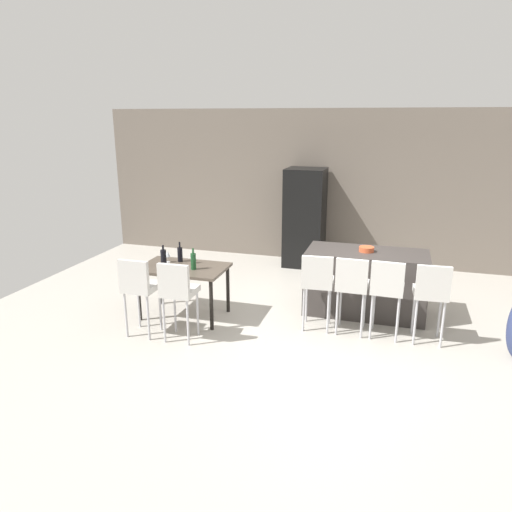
{
  "coord_description": "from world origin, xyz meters",
  "views": [
    {
      "loc": [
        0.85,
        -5.98,
        2.75
      ],
      "look_at": [
        -1.01,
        0.22,
        0.85
      ],
      "focal_mm": 33.47,
      "sensor_mm": 36.0,
      "label": 1
    }
  ],
  "objects_px": {
    "dining_table": "(183,272)",
    "wine_glass_far": "(192,255)",
    "bar_chair_left": "(318,280)",
    "bar_chair_right": "(387,287)",
    "fruit_bowl": "(367,249)",
    "bar_chair_far": "(431,291)",
    "wine_glass_middle": "(168,254)",
    "wine_bottle_left": "(180,254)",
    "dining_chair_far": "(178,289)",
    "wine_bottle_end": "(164,258)",
    "refrigerator": "(305,218)",
    "wine_bottle_right": "(193,261)",
    "bar_chair_middle": "(352,283)",
    "dining_chair_near": "(139,285)",
    "kitchen_island": "(365,282)"
  },
  "relations": [
    {
      "from": "dining_chair_near",
      "to": "wine_bottle_left",
      "type": "relative_size",
      "value": 3.63
    },
    {
      "from": "bar_chair_right",
      "to": "wine_bottle_right",
      "type": "xyz_separation_m",
      "value": [
        -2.56,
        -0.16,
        0.16
      ]
    },
    {
      "from": "wine_glass_middle",
      "to": "refrigerator",
      "type": "bearing_deg",
      "value": 62.81
    },
    {
      "from": "wine_glass_middle",
      "to": "fruit_bowl",
      "type": "relative_size",
      "value": 0.83
    },
    {
      "from": "dining_chair_far",
      "to": "wine_glass_far",
      "type": "distance_m",
      "value": 0.97
    },
    {
      "from": "bar_chair_middle",
      "to": "bar_chair_right",
      "type": "distance_m",
      "value": 0.44
    },
    {
      "from": "bar_chair_far",
      "to": "kitchen_island",
      "type": "bearing_deg",
      "value": 137.1
    },
    {
      "from": "bar_chair_far",
      "to": "refrigerator",
      "type": "bearing_deg",
      "value": 126.94
    },
    {
      "from": "wine_bottle_right",
      "to": "fruit_bowl",
      "type": "distance_m",
      "value": 2.43
    },
    {
      "from": "wine_bottle_end",
      "to": "dining_chair_far",
      "type": "bearing_deg",
      "value": -51.66
    },
    {
      "from": "wine_bottle_right",
      "to": "fruit_bowl",
      "type": "height_order",
      "value": "wine_bottle_right"
    },
    {
      "from": "wine_bottle_left",
      "to": "wine_bottle_right",
      "type": "bearing_deg",
      "value": -40.36
    },
    {
      "from": "fruit_bowl",
      "to": "wine_bottle_right",
      "type": "bearing_deg",
      "value": -157.3
    },
    {
      "from": "wine_bottle_right",
      "to": "wine_bottle_end",
      "type": "distance_m",
      "value": 0.45
    },
    {
      "from": "bar_chair_middle",
      "to": "dining_table",
      "type": "xyz_separation_m",
      "value": [
        -2.32,
        -0.09,
        -0.04
      ]
    },
    {
      "from": "dining_chair_near",
      "to": "wine_bottle_end",
      "type": "distance_m",
      "value": 0.69
    },
    {
      "from": "kitchen_island",
      "to": "wine_glass_far",
      "type": "height_order",
      "value": "kitchen_island"
    },
    {
      "from": "bar_chair_middle",
      "to": "refrigerator",
      "type": "xyz_separation_m",
      "value": [
        -1.17,
        2.84,
        0.22
      ]
    },
    {
      "from": "bar_chair_middle",
      "to": "wine_bottle_right",
      "type": "distance_m",
      "value": 2.14
    },
    {
      "from": "bar_chair_far",
      "to": "wine_glass_middle",
      "type": "height_order",
      "value": "bar_chair_far"
    },
    {
      "from": "dining_chair_far",
      "to": "fruit_bowl",
      "type": "distance_m",
      "value": 2.7
    },
    {
      "from": "wine_bottle_end",
      "to": "bar_chair_far",
      "type": "bearing_deg",
      "value": 2.71
    },
    {
      "from": "bar_chair_right",
      "to": "fruit_bowl",
      "type": "height_order",
      "value": "bar_chair_right"
    },
    {
      "from": "dining_table",
      "to": "fruit_bowl",
      "type": "bearing_deg",
      "value": 19.57
    },
    {
      "from": "refrigerator",
      "to": "dining_chair_near",
      "type": "bearing_deg",
      "value": -111.06
    },
    {
      "from": "wine_bottle_end",
      "to": "refrigerator",
      "type": "relative_size",
      "value": 0.17
    },
    {
      "from": "kitchen_island",
      "to": "refrigerator",
      "type": "height_order",
      "value": "refrigerator"
    },
    {
      "from": "bar_chair_left",
      "to": "dining_chair_near",
      "type": "bearing_deg",
      "value": -158.75
    },
    {
      "from": "wine_bottle_end",
      "to": "wine_bottle_left",
      "type": "relative_size",
      "value": 1.06
    },
    {
      "from": "dining_table",
      "to": "wine_bottle_right",
      "type": "bearing_deg",
      "value": -20.81
    },
    {
      "from": "dining_chair_near",
      "to": "wine_bottle_end",
      "type": "height_order",
      "value": "dining_chair_near"
    },
    {
      "from": "wine_bottle_right",
      "to": "wine_glass_far",
      "type": "xyz_separation_m",
      "value": [
        -0.13,
        0.26,
        0.01
      ]
    },
    {
      "from": "wine_bottle_left",
      "to": "wine_bottle_end",
      "type": "bearing_deg",
      "value": -111.4
    },
    {
      "from": "fruit_bowl",
      "to": "bar_chair_far",
      "type": "bearing_deg",
      "value": -42.32
    },
    {
      "from": "bar_chair_far",
      "to": "wine_bottle_right",
      "type": "height_order",
      "value": "bar_chair_far"
    },
    {
      "from": "wine_bottle_end",
      "to": "wine_glass_middle",
      "type": "relative_size",
      "value": 1.77
    },
    {
      "from": "dining_chair_near",
      "to": "wine_glass_middle",
      "type": "bearing_deg",
      "value": 91.73
    },
    {
      "from": "bar_chair_right",
      "to": "fruit_bowl",
      "type": "relative_size",
      "value": 5.03
    },
    {
      "from": "wine_bottle_left",
      "to": "wine_glass_far",
      "type": "bearing_deg",
      "value": -7.13
    },
    {
      "from": "dining_chair_far",
      "to": "wine_bottle_left",
      "type": "height_order",
      "value": "dining_chair_far"
    },
    {
      "from": "kitchen_island",
      "to": "bar_chair_far",
      "type": "distance_m",
      "value": 1.16
    },
    {
      "from": "kitchen_island",
      "to": "wine_bottle_right",
      "type": "xyz_separation_m",
      "value": [
        -2.25,
        -0.94,
        0.4
      ]
    },
    {
      "from": "wine_bottle_left",
      "to": "wine_glass_far",
      "type": "xyz_separation_m",
      "value": [
        0.21,
        -0.03,
        0.01
      ]
    },
    {
      "from": "bar_chair_left",
      "to": "wine_glass_far",
      "type": "distance_m",
      "value": 1.82
    },
    {
      "from": "wine_bottle_right",
      "to": "refrigerator",
      "type": "height_order",
      "value": "refrigerator"
    },
    {
      "from": "dining_chair_near",
      "to": "bar_chair_left",
      "type": "bearing_deg",
      "value": 21.25
    },
    {
      "from": "dining_table",
      "to": "wine_glass_far",
      "type": "bearing_deg",
      "value": 70.99
    },
    {
      "from": "wine_bottle_end",
      "to": "fruit_bowl",
      "type": "xyz_separation_m",
      "value": [
        2.68,
        0.94,
        0.09
      ]
    },
    {
      "from": "bar_chair_far",
      "to": "refrigerator",
      "type": "relative_size",
      "value": 0.57
    },
    {
      "from": "dining_table",
      "to": "kitchen_island",
      "type": "bearing_deg",
      "value": 19.5
    }
  ]
}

